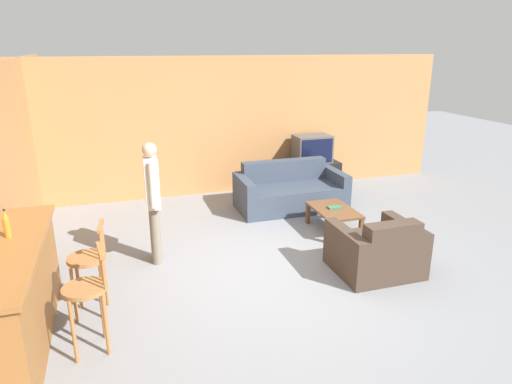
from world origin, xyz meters
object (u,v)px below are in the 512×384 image
tv (312,149)px  bottle (6,224)px  bar_chair_mid (89,265)px  person_by_window (153,196)px  book_on_table (335,207)px  coffee_table (334,212)px  armchair_near (377,251)px  tv_unit (311,175)px  couch_far (290,192)px  bar_chair_near (87,296)px

tv → bottle: size_ratio=2.50×
bar_chair_mid → person_by_window: bearing=54.1°
book_on_table → coffee_table: bearing=-126.9°
armchair_near → tv_unit: 3.60m
coffee_table → bottle: size_ratio=3.20×
bottle → coffee_table: bearing=17.9°
tv → person_by_window: size_ratio=0.44×
bar_chair_mid → couch_far: size_ratio=0.54×
bottle → armchair_near: bearing=-0.4°
person_by_window → book_on_table: bearing=5.1°
tv → coffee_table: bearing=-105.1°
armchair_near → person_by_window: bearing=156.1°
bar_chair_mid → tv_unit: bearing=40.0°
tv → tv_unit: bearing=90.0°
coffee_table → bar_chair_near: bearing=-151.0°
tv_unit → bottle: bottle is taller
tv → person_by_window: bearing=-144.6°
coffee_table → bottle: 4.50m
bottle → bar_chair_mid: bearing=5.2°
couch_far → armchair_near: 2.62m
couch_far → tv: tv is taller
bar_chair_mid → bottle: bearing=-174.8°
bar_chair_near → tv_unit: bar_chair_near is taller
bottle → tv: bearing=36.2°
bar_chair_near → bar_chair_mid: size_ratio=1.00×
armchair_near → tv: size_ratio=1.42×
couch_far → armchair_near: size_ratio=1.86×
bar_chair_near → person_by_window: (0.78, 1.73, 0.34)m
person_by_window → bar_chair_near: bearing=-114.3°
couch_far → tv: 1.34m
bar_chair_mid → person_by_window: (0.78, 1.08, 0.34)m
tv_unit → person_by_window: 4.13m
couch_far → book_on_table: 1.23m
armchair_near → tv_unit: bearing=79.1°
bar_chair_near → bar_chair_mid: same height
couch_far → person_by_window: person_by_window is taller
bar_chair_near → coffee_table: bearing=29.0°
tv_unit → tv: (0.00, -0.00, 0.55)m
book_on_table → tv_unit: bearing=75.3°
bottle → book_on_table: 4.52m
bar_chair_near → coffee_table: bar_chair_near is taller
coffee_table → book_on_table: bearing=53.1°
armchair_near → coffee_table: (0.10, 1.39, 0.02)m
tv → couch_far: bearing=-132.1°
armchair_near → tv: (0.68, 3.53, 0.53)m
coffee_table → tv_unit: (0.58, 2.15, -0.04)m
tv_unit → book_on_table: (-0.56, -2.12, 0.10)m
bar_chair_mid → coffee_table: bearing=20.3°
bar_chair_mid → tv_unit: (4.10, 3.45, -0.30)m
coffee_table → bottle: bearing=-162.1°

